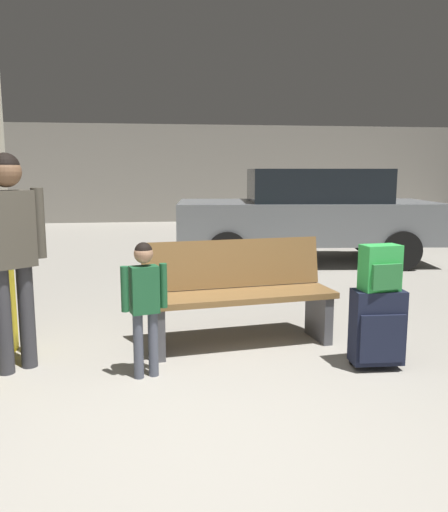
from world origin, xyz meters
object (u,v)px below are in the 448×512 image
Objects in this scene: bench at (239,294)px; adult at (10,239)px; suitcase at (377,327)px; child at (144,295)px; backpack_bright at (381,268)px; parked_car_near at (308,213)px.

bench is 1.86m from adult.
child is at bearing 177.68° from suitcase.
bench is 1.18m from suitcase.
backpack_bright is at bearing -2.34° from child.
adult is 0.38× the size of parked_car_near.
bench is 4.31m from parked_car_near.
child is at bearing 177.66° from backpack_bright.
suitcase is 1.78× the size of backpack_bright.
suitcase is 1.75m from child.
backpack_bright reaches higher than suitcase.
child reaches higher than suitcase.
adult is 5.55m from parked_car_near.
suitcase is 0.45m from backpack_bright.
suitcase is at bearing -2.32° from child.
bench is 4.87× the size of backpack_bright.
parked_car_near is (2.58, 4.54, 0.20)m from child.
adult is (-0.95, 0.26, 0.38)m from child.
child is 0.61× the size of adult.
adult reaches higher than parked_car_near.
adult is at bearing -167.91° from bench.
child is (-1.73, 0.07, -0.16)m from backpack_bright.
suitcase is (0.94, -0.71, -0.12)m from bench.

